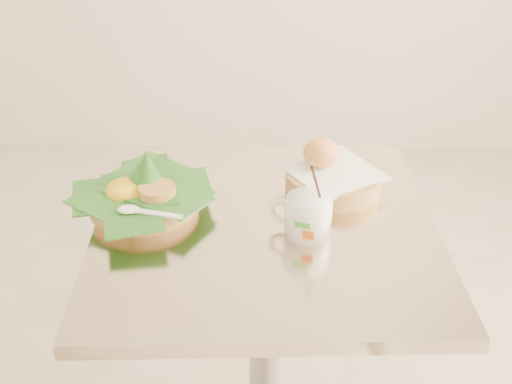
{
  "coord_description": "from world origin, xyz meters",
  "views": [
    {
      "loc": [
        0.2,
        -1.15,
        1.48
      ],
      "look_at": [
        0.18,
        -0.04,
        0.82
      ],
      "focal_mm": 45.0,
      "sensor_mm": 36.0,
      "label": 1
    }
  ],
  "objects_px": {
    "coffee_mug": "(307,215)",
    "cafe_table": "(265,305)",
    "bread_basket": "(331,175)",
    "rice_basket": "(142,192)"
  },
  "relations": [
    {
      "from": "bread_basket",
      "to": "coffee_mug",
      "type": "height_order",
      "value": "coffee_mug"
    },
    {
      "from": "rice_basket",
      "to": "coffee_mug",
      "type": "relative_size",
      "value": 1.79
    },
    {
      "from": "cafe_table",
      "to": "coffee_mug",
      "type": "distance_m",
      "value": 0.28
    },
    {
      "from": "rice_basket",
      "to": "coffee_mug",
      "type": "bearing_deg",
      "value": -14.97
    },
    {
      "from": "cafe_table",
      "to": "coffee_mug",
      "type": "height_order",
      "value": "coffee_mug"
    },
    {
      "from": "coffee_mug",
      "to": "cafe_table",
      "type": "bearing_deg",
      "value": 157.21
    },
    {
      "from": "cafe_table",
      "to": "rice_basket",
      "type": "height_order",
      "value": "rice_basket"
    },
    {
      "from": "coffee_mug",
      "to": "rice_basket",
      "type": "bearing_deg",
      "value": 165.03
    },
    {
      "from": "rice_basket",
      "to": "bread_basket",
      "type": "height_order",
      "value": "rice_basket"
    },
    {
      "from": "cafe_table",
      "to": "bread_basket",
      "type": "distance_m",
      "value": 0.33
    }
  ]
}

